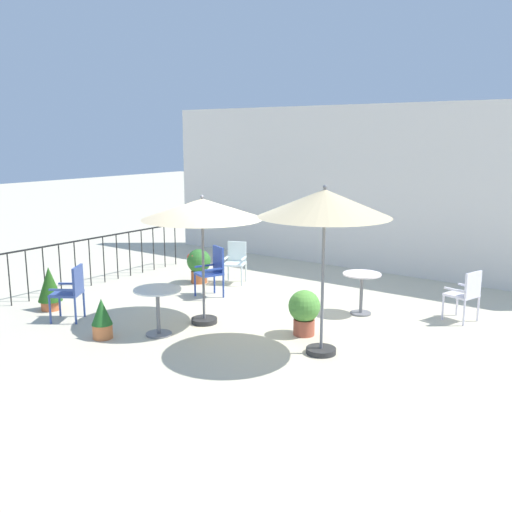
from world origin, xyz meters
The scene contains 15 objects.
ground_plane centered at (0.00, 0.00, 0.00)m, with size 60.00×60.00×0.00m, color beige.
villa_facade centered at (0.00, 4.52, 1.90)m, with size 11.16×0.30×3.81m, color silver.
terrace_railing centered at (-3.89, 0.00, 0.68)m, with size 0.03×4.76×1.01m.
patio_umbrella_0 centered at (-0.32, -0.84, 1.92)m, with size 1.99×1.99×2.17m.
patio_umbrella_1 centered at (1.99, -0.90, 2.17)m, with size 1.87×1.87×2.45m.
cafe_table_0 centered at (1.60, 1.18, 0.51)m, with size 0.67×0.67×0.74m.
cafe_table_1 centered at (-0.50, -1.73, 0.53)m, with size 0.75×0.75×0.76m.
patio_chair_0 centered at (-1.58, 1.64, 0.50)m, with size 0.57×0.58×0.88m.
patio_chair_1 centered at (3.22, 1.81, 0.52)m, with size 0.55×0.56×0.89m.
patio_chair_2 centered at (-2.24, -2.06, 0.55)m, with size 0.64×0.64×0.95m.
patio_chair_3 centered at (-1.27, 0.53, 0.56)m, with size 0.57×0.59×0.99m.
potted_plant_0 centered at (1.37, -0.36, 0.41)m, with size 0.51×0.51×0.73m.
potted_plant_1 centered at (-1.10, -2.35, 0.32)m, with size 0.32×0.32×0.64m.
potted_plant_2 centered at (-3.08, -1.91, 0.42)m, with size 0.43×0.43×0.80m.
potted_plant_3 centered at (-2.22, 1.18, 0.42)m, with size 0.51×0.51×0.73m.
Camera 1 is at (5.95, -7.94, 3.11)m, focal length 40.87 mm.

